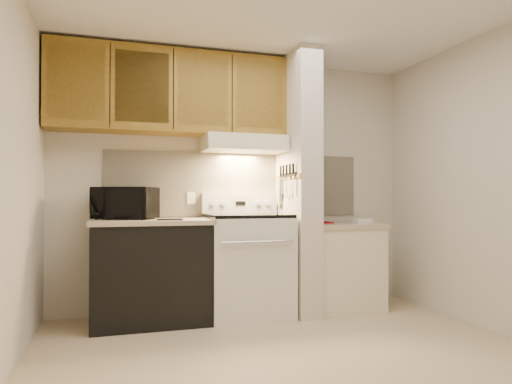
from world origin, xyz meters
name	(u,v)px	position (x,y,z in m)	size (l,w,h in m)	color
floor	(292,356)	(0.00, 0.00, 0.00)	(3.60, 3.60, 0.00)	#C7B18D
wall_back	(238,183)	(0.00, 1.50, 1.25)	(3.60, 0.02, 2.50)	beige
wall_left	(4,172)	(-1.80, 0.00, 1.25)	(0.02, 3.00, 2.50)	beige
wall_right	(499,180)	(1.80, 0.00, 1.25)	(0.02, 3.00, 2.50)	beige
backsplash	(238,185)	(0.00, 1.49, 1.24)	(2.60, 0.02, 0.63)	beige
range_body	(247,266)	(0.00, 1.16, 0.46)	(0.76, 0.65, 0.92)	silver
oven_window	(257,267)	(0.00, 0.84, 0.50)	(0.50, 0.01, 0.30)	black
oven_handle	(258,242)	(0.00, 0.80, 0.72)	(0.02, 0.02, 0.65)	silver
cooktop	(247,216)	(0.00, 1.16, 0.94)	(0.74, 0.64, 0.03)	black
range_backguard	(239,203)	(0.00, 1.44, 1.05)	(0.76, 0.08, 0.20)	silver
range_display	(241,203)	(0.00, 1.40, 1.05)	(0.10, 0.01, 0.04)	black
range_knob_left_outer	(213,203)	(-0.28, 1.40, 1.05)	(0.05, 0.05, 0.02)	silver
range_knob_left_inner	(223,203)	(-0.18, 1.40, 1.05)	(0.05, 0.05, 0.02)	silver
range_knob_right_inner	(258,203)	(0.18, 1.40, 1.05)	(0.05, 0.05, 0.02)	silver
range_knob_right_outer	(267,203)	(0.28, 1.40, 1.05)	(0.05, 0.05, 0.02)	silver
dishwasher_front	(151,273)	(-0.88, 1.17, 0.43)	(1.00, 0.63, 0.87)	black
left_countertop	(151,222)	(-0.88, 1.17, 0.89)	(1.04, 0.67, 0.04)	#BBA88E
spoon_rest	(170,219)	(-0.74, 0.97, 0.92)	(0.21, 0.07, 0.01)	black
teal_jar	(110,213)	(-1.23, 1.39, 0.96)	(0.09, 0.09, 0.10)	#22675E
outlet	(191,198)	(-0.48, 1.48, 1.10)	(0.08, 0.01, 0.12)	beige
microwave	(125,203)	(-1.10, 1.30, 1.05)	(0.52, 0.35, 0.29)	black
partition_pillar	(298,183)	(0.51, 1.15, 1.25)	(0.22, 0.70, 2.50)	beige
pillar_trim	(287,177)	(0.39, 1.15, 1.30)	(0.01, 0.70, 0.04)	olive
knife_strip	(288,175)	(0.39, 1.10, 1.32)	(0.02, 0.42, 0.04)	black
knife_blade_a	(293,185)	(0.38, 0.93, 1.22)	(0.01, 0.04, 0.16)	silver
knife_handle_a	(293,169)	(0.38, 0.93, 1.37)	(0.02, 0.02, 0.10)	black
knife_blade_b	(289,186)	(0.38, 1.03, 1.21)	(0.01, 0.04, 0.18)	silver
knife_handle_b	(290,169)	(0.38, 1.01, 1.37)	(0.02, 0.02, 0.10)	black
knife_blade_c	(287,188)	(0.38, 1.10, 1.20)	(0.01, 0.04, 0.20)	silver
knife_handle_c	(287,170)	(0.38, 1.10, 1.37)	(0.02, 0.02, 0.10)	black
knife_blade_d	(284,186)	(0.38, 1.19, 1.22)	(0.01, 0.04, 0.16)	silver
knife_handle_d	(283,170)	(0.38, 1.19, 1.37)	(0.02, 0.02, 0.10)	black
knife_blade_e	(281,187)	(0.38, 1.25, 1.21)	(0.01, 0.04, 0.18)	silver
knife_handle_e	(281,171)	(0.38, 1.27, 1.37)	(0.02, 0.02, 0.10)	black
oven_mitt	(279,192)	(0.38, 1.32, 1.16)	(0.03, 0.10, 0.25)	gray
right_cab_base	(341,268)	(0.97, 1.15, 0.40)	(0.70, 0.60, 0.81)	beige
right_countertop	(341,225)	(0.97, 1.15, 0.83)	(0.74, 0.64, 0.04)	#BBA88E
red_folder	(320,222)	(0.79, 1.25, 0.85)	(0.21, 0.29, 0.01)	#9F010C
white_box	(363,221)	(1.16, 1.05, 0.87)	(0.17, 0.11, 0.04)	white
range_hood	(244,144)	(0.00, 1.28, 1.62)	(0.78, 0.44, 0.15)	beige
hood_lip	(250,146)	(0.00, 1.07, 1.58)	(0.78, 0.04, 0.06)	beige
upper_cabinets	(171,93)	(-0.69, 1.32, 2.08)	(2.18, 0.33, 0.77)	olive
cab_door_a	(76,82)	(-1.51, 1.17, 2.08)	(0.46, 0.01, 0.63)	olive
cab_gap_a	(110,85)	(-1.23, 1.16, 2.08)	(0.01, 0.01, 0.73)	black
cab_door_b	(142,87)	(-0.96, 1.17, 2.08)	(0.46, 0.01, 0.63)	olive
cab_gap_b	(173,89)	(-0.69, 1.16, 2.08)	(0.01, 0.01, 0.73)	black
cab_door_c	(203,91)	(-0.42, 1.17, 2.08)	(0.46, 0.01, 0.63)	olive
cab_gap_c	(232,93)	(-0.14, 1.16, 2.08)	(0.01, 0.01, 0.73)	black
cab_door_d	(260,95)	(0.13, 1.17, 2.08)	(0.46, 0.01, 0.63)	olive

